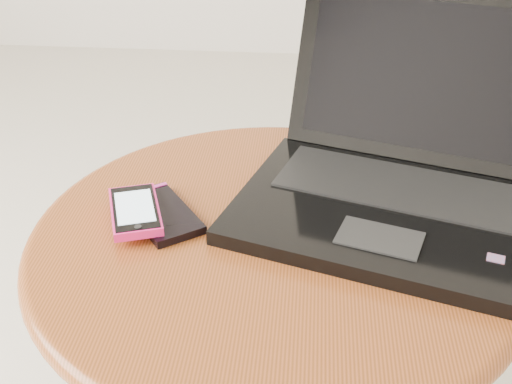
{
  "coord_description": "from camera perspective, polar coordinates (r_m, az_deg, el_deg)",
  "views": [
    {
      "loc": [
        0.09,
        -0.7,
        0.95
      ],
      "look_at": [
        0.03,
        -0.03,
        0.55
      ],
      "focal_mm": 46.56,
      "sensor_mm": 36.0,
      "label": 1
    }
  ],
  "objects": [
    {
      "name": "phone_pink",
      "position": [
        0.84,
        -10.35,
        -1.61
      ],
      "size": [
        0.09,
        0.12,
        0.01
      ],
      "color": "#F01F75",
      "rests_on": "phone_black"
    },
    {
      "name": "laptop",
      "position": [
        0.87,
        12.54,
        1.65
      ],
      "size": [
        0.47,
        0.44,
        0.24
      ],
      "color": "black",
      "rests_on": "table"
    },
    {
      "name": "phone_black",
      "position": [
        0.85,
        -8.13,
        -1.84
      ],
      "size": [
        0.13,
        0.14,
        0.01
      ],
      "color": "black",
      "rests_on": "table"
    },
    {
      "name": "table",
      "position": [
        0.88,
        1.53,
        -8.96
      ],
      "size": [
        0.61,
        0.61,
        0.49
      ],
      "color": "brown",
      "rests_on": "ground"
    }
  ]
}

